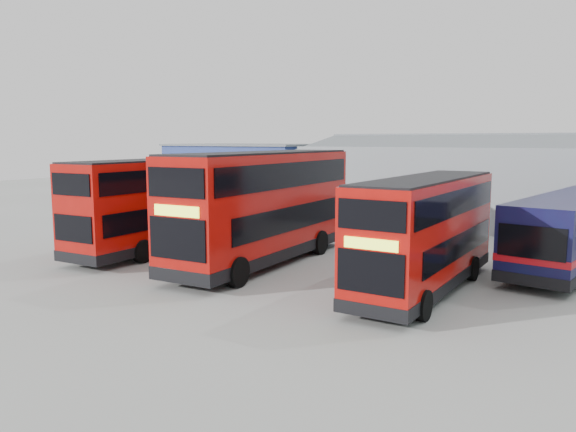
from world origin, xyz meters
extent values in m
plane|color=gray|center=(0.00, 0.00, 0.00)|extent=(120.00, 120.00, 0.00)
cube|color=navy|center=(-14.00, 18.00, 2.50)|extent=(12.00, 8.00, 5.00)
cube|color=slate|center=(-14.00, 18.00, 5.05)|extent=(12.30, 8.30, 0.15)
cube|color=#4475C2|center=(-14.00, 13.90, 3.00)|extent=(3.96, 0.15, 1.40)
cube|color=gray|center=(8.00, 20.00, 2.50)|extent=(30.00, 12.00, 5.00)
cube|color=slate|center=(8.00, 17.20, 5.25)|extent=(30.50, 6.33, 1.29)
cube|color=slate|center=(8.00, 22.80, 5.25)|extent=(30.50, 6.33, 1.29)
cube|color=#B20E0A|center=(-6.64, 0.91, 2.41)|extent=(3.19, 10.78, 4.11)
cube|color=black|center=(-6.64, 0.91, 0.56)|extent=(3.24, 10.82, 0.46)
cube|color=black|center=(-5.33, 0.59, 1.93)|extent=(0.61, 9.01, 0.96)
cube|color=black|center=(-7.90, 0.43, 1.93)|extent=(0.61, 9.01, 0.96)
cube|color=black|center=(-5.36, 0.99, 3.65)|extent=(0.68, 10.02, 0.96)
cube|color=black|center=(-7.93, 0.83, 3.65)|extent=(0.68, 10.02, 0.96)
cube|color=black|center=(-6.98, 6.24, 1.82)|extent=(2.28, 0.19, 1.37)
cube|color=black|center=(-6.98, 6.24, 3.65)|extent=(2.28, 0.19, 0.96)
cube|color=#D9EE32|center=(-6.98, 6.25, 2.74)|extent=(1.82, 0.15, 0.35)
cube|color=black|center=(-6.31, -4.42, 1.82)|extent=(2.23, 0.19, 1.12)
cube|color=black|center=(-6.31, -4.42, 3.65)|extent=(2.23, 0.19, 0.91)
cube|color=black|center=(-6.64, 0.91, 4.48)|extent=(3.03, 10.62, 0.10)
cylinder|color=black|center=(-5.66, 4.68, 0.53)|extent=(0.39, 1.07, 1.05)
cylinder|color=black|center=(-8.09, 4.53, 0.53)|extent=(0.39, 1.07, 1.05)
cylinder|color=black|center=(-5.26, -1.70, 0.53)|extent=(0.39, 1.07, 1.05)
cylinder|color=black|center=(-7.69, -1.85, 0.53)|extent=(0.39, 1.07, 1.05)
cube|color=#B20E0A|center=(-0.72, 1.31, 2.63)|extent=(3.55, 11.77, 4.48)
cube|color=black|center=(-0.72, 1.31, 0.61)|extent=(3.60, 11.82, 0.50)
cube|color=black|center=(-2.15, 1.65, 2.10)|extent=(0.73, 9.82, 1.05)
cube|color=black|center=(0.65, 1.84, 2.10)|extent=(0.73, 9.82, 1.05)
cube|color=black|center=(-2.12, 1.21, 3.98)|extent=(0.81, 10.92, 1.05)
cube|color=black|center=(0.68, 1.40, 3.98)|extent=(0.81, 10.92, 1.05)
cube|color=black|center=(-0.32, -4.51, 1.99)|extent=(2.49, 0.23, 1.49)
cube|color=black|center=(-0.32, -4.51, 3.98)|extent=(2.49, 0.23, 1.05)
cube|color=#D9EE32|center=(-0.32, -4.52, 2.99)|extent=(1.99, 0.18, 0.39)
cube|color=black|center=(-1.12, 7.12, 1.99)|extent=(2.43, 0.22, 1.22)
cube|color=black|center=(-1.12, 7.12, 3.98)|extent=(2.43, 0.22, 1.00)
cube|color=black|center=(-0.72, 1.31, 4.89)|extent=(3.38, 11.59, 0.11)
cylinder|color=black|center=(-1.77, -2.81, 0.57)|extent=(0.43, 1.17, 1.15)
cylinder|color=black|center=(0.88, -2.63, 0.57)|extent=(0.43, 1.17, 1.15)
cylinder|color=black|center=(-2.24, 4.14, 0.57)|extent=(0.43, 1.17, 1.15)
cylinder|color=black|center=(0.40, 4.32, 0.57)|extent=(0.43, 1.17, 1.15)
cube|color=#B20E0A|center=(6.87, 0.71, 2.20)|extent=(2.50, 9.77, 3.75)
cube|color=black|center=(6.87, 0.71, 0.51)|extent=(2.54, 9.80, 0.42)
cube|color=black|center=(5.69, 1.06, 1.76)|extent=(0.20, 8.24, 0.88)
cube|color=black|center=(8.04, 1.10, 1.76)|extent=(0.20, 8.24, 0.88)
cube|color=black|center=(5.70, 0.69, 3.33)|extent=(0.22, 9.17, 0.88)
cube|color=black|center=(8.05, 0.73, 3.33)|extent=(0.22, 9.17, 0.88)
cube|color=black|center=(6.97, -4.17, 1.67)|extent=(2.08, 0.09, 1.25)
cube|color=black|center=(6.97, -4.17, 3.33)|extent=(2.08, 0.09, 0.88)
cube|color=#D9EE32|center=(6.97, -4.18, 2.50)|extent=(1.67, 0.07, 0.32)
cube|color=black|center=(6.78, 5.59, 1.67)|extent=(2.04, 0.09, 1.02)
cube|color=black|center=(6.78, 5.59, 3.33)|extent=(2.04, 0.09, 0.83)
cube|color=black|center=(6.87, 0.71, 4.09)|extent=(2.36, 9.63, 0.09)
cylinder|color=black|center=(5.83, -2.69, 0.48)|extent=(0.31, 0.97, 0.96)
cylinder|color=black|center=(8.05, -2.65, 0.48)|extent=(0.31, 0.97, 0.96)
cylinder|color=black|center=(5.71, 3.14, 0.48)|extent=(0.31, 0.97, 0.96)
cylinder|color=black|center=(7.94, 3.18, 0.48)|extent=(0.31, 0.97, 0.96)
cube|color=#0D123A|center=(10.87, 7.72, 1.75)|extent=(3.91, 11.70, 2.76)
cube|color=black|center=(10.87, 7.72, 0.55)|extent=(3.95, 11.75, 0.42)
cube|color=red|center=(10.87, 7.72, 1.25)|extent=(3.94, 11.73, 0.26)
cube|color=black|center=(9.52, 7.56, 2.19)|extent=(1.15, 9.54, 0.99)
cube|color=black|center=(10.21, 2.00, 1.93)|extent=(2.29, 0.31, 1.15)
cylinder|color=black|center=(10.09, 11.90, 0.54)|extent=(0.46, 1.12, 1.09)
cylinder|color=black|center=(9.26, 4.65, 0.54)|extent=(0.46, 1.12, 1.09)
cube|color=white|center=(-16.87, 13.36, 1.38)|extent=(3.21, 5.83, 2.10)
cube|color=black|center=(-16.35, 10.63, 1.71)|extent=(1.96, 0.43, 0.77)
cube|color=black|center=(-17.64, 11.41, 1.71)|extent=(0.24, 0.99, 0.66)
cube|color=black|center=(-15.43, 11.84, 1.71)|extent=(0.24, 0.99, 0.66)
cylinder|color=black|center=(-17.56, 11.32, 0.40)|extent=(0.41, 0.83, 0.79)
cylinder|color=black|center=(-15.48, 11.72, 0.40)|extent=(0.41, 0.83, 0.79)
cylinder|color=black|center=(-18.27, 15.00, 0.40)|extent=(0.41, 0.83, 0.79)
cylinder|color=black|center=(-16.19, 15.40, 0.40)|extent=(0.41, 0.83, 0.79)
camera|label=1|loc=(13.63, -18.67, 5.46)|focal=35.00mm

